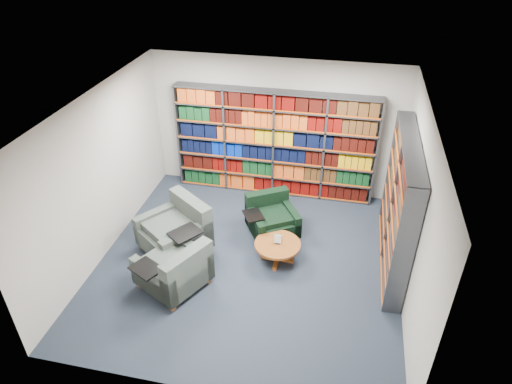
% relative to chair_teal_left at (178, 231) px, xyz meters
% --- Properties ---
extents(room_shell, '(5.02, 5.02, 2.82)m').
position_rel_chair_teal_left_xyz_m(room_shell, '(1.29, -0.14, 1.03)').
color(room_shell, black).
rests_on(room_shell, ground).
extents(bookshelf_back, '(4.00, 0.28, 2.20)m').
position_rel_chair_teal_left_xyz_m(bookshelf_back, '(1.29, 2.20, 0.73)').
color(bookshelf_back, '#47494F').
rests_on(bookshelf_back, ground).
extents(bookshelf_right, '(0.28, 2.50, 2.20)m').
position_rel_chair_teal_left_xyz_m(bookshelf_right, '(3.63, 0.46, 0.73)').
color(bookshelf_right, '#47494F').
rests_on(bookshelf_right, ground).
extents(chair_teal_left, '(1.40, 1.40, 0.91)m').
position_rel_chair_teal_left_xyz_m(chair_teal_left, '(0.00, 0.00, 0.00)').
color(chair_teal_left, '#091C35').
rests_on(chair_teal_left, ground).
extents(chair_green_right, '(1.11, 1.11, 0.74)m').
position_rel_chair_teal_left_xyz_m(chair_green_right, '(1.49, 0.80, -0.07)').
color(chair_green_right, black).
rests_on(chair_green_right, ground).
extents(chair_teal_front, '(1.25, 1.25, 0.84)m').
position_rel_chair_teal_left_xyz_m(chair_teal_front, '(0.32, -0.96, -0.03)').
color(chair_teal_front, '#091C35').
rests_on(chair_teal_front, ground).
extents(coffee_table, '(0.78, 0.78, 0.55)m').
position_rel_chair_teal_left_xyz_m(coffee_table, '(1.75, 0.01, -0.07)').
color(coffee_table, '#93441E').
rests_on(coffee_table, ground).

